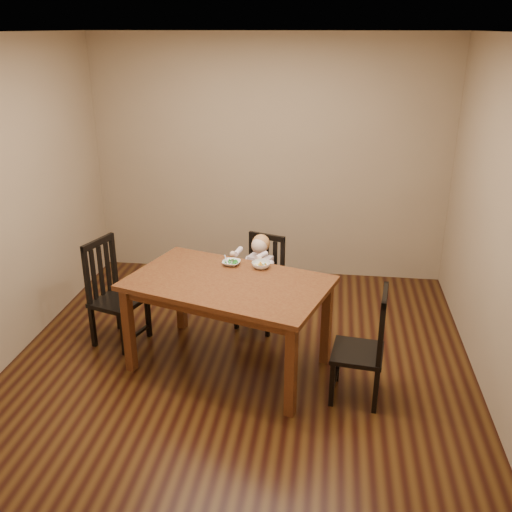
# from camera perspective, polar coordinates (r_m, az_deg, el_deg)

# --- Properties ---
(room) EXTENTS (4.01, 4.01, 2.71)m
(room) POSITION_cam_1_polar(r_m,az_deg,el_deg) (4.56, -1.62, 4.24)
(room) COLOR #42270E
(room) RESTS_ON ground
(dining_table) EXTENTS (1.83, 1.40, 0.81)m
(dining_table) POSITION_cam_1_polar(r_m,az_deg,el_deg) (4.71, -2.82, -3.53)
(dining_table) COLOR #4A1F11
(dining_table) RESTS_ON room
(chair_child) EXTENTS (0.49, 0.48, 0.90)m
(chair_child) POSITION_cam_1_polar(r_m,az_deg,el_deg) (5.51, 0.55, -2.76)
(chair_child) COLOR black
(chair_child) RESTS_ON room
(chair_left) EXTENTS (0.52, 0.53, 0.99)m
(chair_left) POSITION_cam_1_polar(r_m,az_deg,el_deg) (5.36, -14.02, -3.74)
(chair_left) COLOR black
(chair_left) RESTS_ON room
(chair_right) EXTENTS (0.43, 0.45, 0.94)m
(chair_right) POSITION_cam_1_polar(r_m,az_deg,el_deg) (4.51, 10.77, -8.99)
(chair_right) COLOR black
(chair_right) RESTS_ON room
(toddler) EXTENTS (0.39, 0.44, 0.50)m
(toddler) POSITION_cam_1_polar(r_m,az_deg,el_deg) (5.42, 0.34, -1.69)
(toddler) COLOR white
(toddler) RESTS_ON chair_child
(bowl_peas) EXTENTS (0.17, 0.17, 0.04)m
(bowl_peas) POSITION_cam_1_polar(r_m,az_deg,el_deg) (4.97, -2.48, -0.69)
(bowl_peas) COLOR white
(bowl_peas) RESTS_ON dining_table
(bowl_veg) EXTENTS (0.17, 0.17, 0.05)m
(bowl_veg) POSITION_cam_1_polar(r_m,az_deg,el_deg) (4.90, 0.51, -0.91)
(bowl_veg) COLOR white
(bowl_veg) RESTS_ON dining_table
(fork) EXTENTS (0.06, 0.11, 0.05)m
(fork) POSITION_cam_1_polar(r_m,az_deg,el_deg) (4.96, -3.00, -0.42)
(fork) COLOR silver
(fork) RESTS_ON bowl_peas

